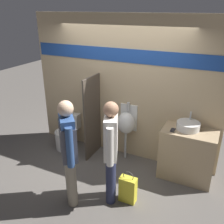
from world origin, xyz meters
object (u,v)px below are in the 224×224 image
(sink_basin, at_px, (188,126))
(person_with_lanyard, at_px, (111,149))
(urinal_near_counter, at_px, (126,123))
(person_in_vest, at_px, (68,147))
(toilet, at_px, (67,135))
(cell_phone, at_px, (173,130))
(shopping_bag, at_px, (128,189))

(sink_basin, distance_m, person_with_lanyard, 1.42)
(sink_basin, bearing_deg, person_with_lanyard, -128.77)
(sink_basin, bearing_deg, urinal_near_counter, 176.69)
(person_in_vest, bearing_deg, person_with_lanyard, -100.24)
(toilet, height_order, person_in_vest, person_in_vest)
(sink_basin, distance_m, person_in_vest, 1.99)
(sink_basin, relative_size, person_with_lanyard, 0.24)
(sink_basin, xyz_separation_m, person_in_vest, (-1.40, -1.42, -0.01))
(toilet, bearing_deg, sink_basin, 2.61)
(cell_phone, height_order, person_with_lanyard, person_with_lanyard)
(toilet, relative_size, shopping_bag, 1.55)
(person_in_vest, xyz_separation_m, shopping_bag, (0.78, 0.37, -0.75))
(urinal_near_counter, bearing_deg, toilet, -172.18)
(toilet, relative_size, person_in_vest, 0.51)
(urinal_near_counter, relative_size, person_in_vest, 0.69)
(cell_phone, height_order, urinal_near_counter, urinal_near_counter)
(urinal_near_counter, xyz_separation_m, person_with_lanyard, (0.25, -1.17, 0.14))
(sink_basin, bearing_deg, toilet, -177.39)
(sink_basin, distance_m, urinal_near_counter, 1.16)
(cell_phone, bearing_deg, shopping_bag, -114.76)
(person_with_lanyard, bearing_deg, cell_phone, -57.75)
(toilet, xyz_separation_m, person_with_lanyard, (1.53, -0.99, 0.61))
(cell_phone, bearing_deg, urinal_near_counter, 166.57)
(sink_basin, height_order, toilet, sink_basin)
(urinal_near_counter, height_order, person_in_vest, person_in_vest)
(person_in_vest, bearing_deg, cell_phone, -84.58)
(urinal_near_counter, distance_m, person_with_lanyard, 1.20)
(toilet, relative_size, person_with_lanyard, 0.52)
(urinal_near_counter, bearing_deg, person_with_lanyard, -77.97)
(cell_phone, relative_size, person_in_vest, 0.08)
(urinal_near_counter, bearing_deg, person_in_vest, -100.23)
(person_with_lanyard, bearing_deg, sink_basin, -61.33)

